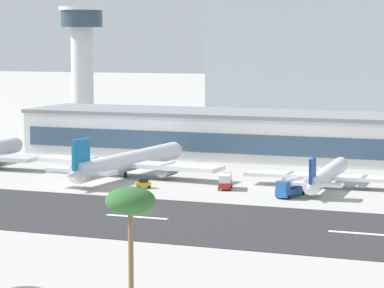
# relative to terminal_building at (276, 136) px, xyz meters

# --- Properties ---
(ground_plane) EXTENTS (1400.00, 1400.00, 0.00)m
(ground_plane) POSITION_rel_terminal_building_xyz_m (-2.60, -85.00, -6.27)
(ground_plane) COLOR #B2AFA8
(runway_strip) EXTENTS (800.00, 36.53, 0.08)m
(runway_strip) POSITION_rel_terminal_building_xyz_m (-2.60, -88.83, -6.23)
(runway_strip) COLOR #2D2D30
(runway_strip) RESTS_ON ground_plane
(runway_centreline_dash_4) EXTENTS (12.00, 1.20, 0.01)m
(runway_centreline_dash_4) POSITION_rel_terminal_building_xyz_m (-1.95, -88.83, -6.19)
(runway_centreline_dash_4) COLOR white
(runway_centreline_dash_4) RESTS_ON runway_strip
(runway_centreline_dash_5) EXTENTS (12.00, 1.20, 0.01)m
(runway_centreline_dash_5) POSITION_rel_terminal_building_xyz_m (39.14, -88.83, -6.19)
(runway_centreline_dash_5) COLOR white
(runway_centreline_dash_5) RESTS_ON runway_strip
(terminal_building) EXTENTS (142.08, 27.76, 12.54)m
(terminal_building) POSITION_rel_terminal_building_xyz_m (0.00, 0.00, 0.00)
(terminal_building) COLOR silver
(terminal_building) RESTS_ON ground_plane
(control_tower) EXTENTS (15.53, 15.53, 43.62)m
(control_tower) POSITION_rel_terminal_building_xyz_m (-80.72, 42.90, 20.92)
(control_tower) COLOR silver
(control_tower) RESTS_ON ground_plane
(airliner_blue_tail_gate_1) EXTENTS (47.52, 52.12, 10.89)m
(airliner_blue_tail_gate_1) POSITION_rel_terminal_building_xyz_m (-24.07, -45.25, -2.81)
(airliner_blue_tail_gate_1) COLOR silver
(airliner_blue_tail_gate_1) RESTS_ON ground_plane
(airliner_navy_tail_gate_2) EXTENTS (36.31, 39.94, 8.33)m
(airliner_navy_tail_gate_2) POSITION_rel_terminal_building_xyz_m (23.29, -44.44, -3.62)
(airliner_navy_tail_gate_2) COLOR white
(airliner_navy_tail_gate_2) RESTS_ON ground_plane
(service_baggage_tug_0) EXTENTS (3.52, 3.21, 2.20)m
(service_baggage_tug_0) POSITION_rel_terminal_building_xyz_m (-13.81, -58.61, -5.23)
(service_baggage_tug_0) COLOR gold
(service_baggage_tug_0) RESTS_ON ground_plane
(service_box_truck_1) EXTENTS (3.78, 6.39, 3.25)m
(service_box_truck_1) POSITION_rel_terminal_building_xyz_m (3.26, -53.40, -4.49)
(service_box_truck_1) COLOR #B2231E
(service_box_truck_1) RESTS_ON ground_plane
(service_fuel_truck_2) EXTENTS (4.69, 8.88, 3.95)m
(service_fuel_truck_2) POSITION_rel_terminal_building_xyz_m (18.87, -58.00, -4.25)
(service_fuel_truck_2) COLOR #23569E
(service_fuel_truck_2) RESTS_ON ground_plane
(palm_tree_3) EXTENTS (6.05, 6.05, 14.43)m
(palm_tree_3) POSITION_rel_terminal_building_xyz_m (19.51, -138.91, 6.23)
(palm_tree_3) COLOR brown
(palm_tree_3) RESTS_ON ground_plane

